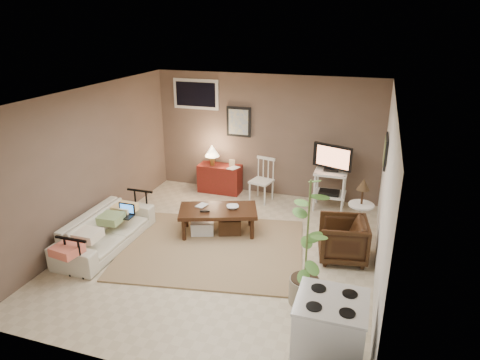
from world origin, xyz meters
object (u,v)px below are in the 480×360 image
(red_console, at_px, (219,176))
(tv_stand, at_px, (331,176))
(spindle_chair, at_px, (262,181))
(armchair, at_px, (343,237))
(sofa, at_px, (105,225))
(stove, at_px, (329,337))
(potted_plant, at_px, (307,239))
(coffee_table, at_px, (218,219))
(side_table, at_px, (362,203))

(red_console, distance_m, tv_stand, 2.28)
(spindle_chair, bearing_deg, armchair, -45.54)
(sofa, distance_m, tv_stand, 4.03)
(sofa, height_order, stove, stove)
(tv_stand, height_order, potted_plant, potted_plant)
(sofa, relative_size, armchair, 2.63)
(sofa, distance_m, red_console, 2.81)
(stove, bearing_deg, red_console, 122.91)
(potted_plant, bearing_deg, spindle_chair, 114.60)
(coffee_table, xyz_separation_m, sofa, (-1.52, -0.91, 0.09))
(spindle_chair, distance_m, stove, 4.42)
(coffee_table, distance_m, red_console, 1.86)
(tv_stand, xyz_separation_m, potted_plant, (0.05, -2.97, 0.24))
(tv_stand, distance_m, side_table, 1.25)
(side_table, height_order, armchair, side_table)
(armchair, bearing_deg, potted_plant, -25.64)
(tv_stand, bearing_deg, red_console, 175.80)
(coffee_table, xyz_separation_m, potted_plant, (1.68, -1.39, 0.63))
(side_table, distance_m, stove, 2.97)
(red_console, bearing_deg, sofa, -108.64)
(sofa, xyz_separation_m, armchair, (3.56, 0.75, -0.01))
(side_table, distance_m, armchair, 0.75)
(potted_plant, bearing_deg, armchair, 73.94)
(stove, bearing_deg, potted_plant, 111.28)
(coffee_table, bearing_deg, potted_plant, -39.48)
(coffee_table, xyz_separation_m, side_table, (2.24, 0.49, 0.39))
(side_table, height_order, stove, side_table)
(spindle_chair, bearing_deg, sofa, -126.55)
(red_console, distance_m, spindle_chair, 0.97)
(spindle_chair, relative_size, armchair, 1.22)
(armchair, bearing_deg, stove, -7.87)
(coffee_table, relative_size, red_console, 1.41)
(side_table, bearing_deg, sofa, -159.54)
(coffee_table, xyz_separation_m, stove, (2.10, -2.47, 0.17))
(tv_stand, bearing_deg, potted_plant, -89.03)
(red_console, bearing_deg, side_table, -23.75)
(stove, bearing_deg, tv_stand, 96.63)
(sofa, relative_size, spindle_chair, 2.16)
(spindle_chair, relative_size, tv_stand, 0.68)
(side_table, bearing_deg, red_console, 156.25)
(side_table, bearing_deg, potted_plant, -106.53)
(spindle_chair, height_order, armchair, spindle_chair)
(coffee_table, relative_size, side_table, 1.33)
(sofa, distance_m, potted_plant, 3.28)
(sofa, height_order, red_console, red_console)
(side_table, bearing_deg, stove, -92.64)
(sofa, height_order, potted_plant, potted_plant)
(coffee_table, height_order, stove, stove)
(sofa, relative_size, red_console, 1.84)
(potted_plant, bearing_deg, stove, -68.72)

